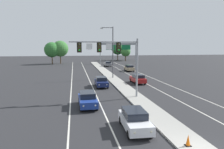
# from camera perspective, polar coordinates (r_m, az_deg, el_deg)

# --- Properties ---
(median_island) EXTENTS (2.40, 110.00, 0.15)m
(median_island) POSITION_cam_1_polar(r_m,az_deg,el_deg) (30.82, 4.28, -4.41)
(median_island) COLOR #9E9B93
(median_island) RESTS_ON ground
(lane_stripe_oncoming_center) EXTENTS (0.14, 100.00, 0.01)m
(lane_stripe_oncoming_center) POSITION_cam_1_polar(r_m,az_deg,el_deg) (36.88, -5.53, -2.54)
(lane_stripe_oncoming_center) COLOR silver
(lane_stripe_oncoming_center) RESTS_ON ground
(lane_stripe_receding_center) EXTENTS (0.14, 100.00, 0.01)m
(lane_stripe_receding_center) POSITION_cam_1_polar(r_m,az_deg,el_deg) (38.74, 8.48, -2.09)
(lane_stripe_receding_center) COLOR silver
(lane_stripe_receding_center) RESTS_ON ground
(edge_stripe_left) EXTENTS (0.14, 100.00, 0.01)m
(edge_stripe_left) POSITION_cam_1_polar(r_m,az_deg,el_deg) (36.79, -10.66, -2.66)
(edge_stripe_left) COLOR silver
(edge_stripe_left) RESTS_ON ground
(edge_stripe_right) EXTENTS (0.14, 100.00, 0.01)m
(edge_stripe_right) POSITION_cam_1_polar(r_m,az_deg,el_deg) (39.90, 12.99, -1.92)
(edge_stripe_right) COLOR silver
(edge_stripe_right) RESTS_ON ground
(overhead_signal_mast) EXTENTS (8.34, 0.44, 7.20)m
(overhead_signal_mast) POSITION_cam_1_polar(r_m,az_deg,el_deg) (26.11, 0.43, 5.51)
(overhead_signal_mast) COLOR gray
(overhead_signal_mast) RESTS_ON median_island
(street_lamp_median) EXTENTS (2.58, 0.28, 10.00)m
(street_lamp_median) POSITION_cam_1_polar(r_m,az_deg,el_deg) (42.56, -0.07, 6.69)
(street_lamp_median) COLOR #4C4C51
(street_lamp_median) RESTS_ON median_island
(car_oncoming_white) EXTENTS (1.91, 4.51, 1.58)m
(car_oncoming_white) POSITION_cam_1_polar(r_m,az_deg,el_deg) (17.12, 6.02, -11.78)
(car_oncoming_white) COLOR silver
(car_oncoming_white) RESTS_ON ground
(car_oncoming_blue) EXTENTS (1.90, 4.50, 1.58)m
(car_oncoming_blue) POSITION_cam_1_polar(r_m,az_deg,el_deg) (23.33, -6.48, -6.50)
(car_oncoming_blue) COLOR navy
(car_oncoming_blue) RESTS_ON ground
(car_oncoming_navy) EXTENTS (1.86, 4.49, 1.58)m
(car_oncoming_navy) POSITION_cam_1_polar(r_m,az_deg,el_deg) (34.26, -2.86, -1.91)
(car_oncoming_navy) COLOR #141E4C
(car_oncoming_navy) RESTS_ON ground
(car_receding_red) EXTENTS (1.86, 4.49, 1.58)m
(car_receding_red) POSITION_cam_1_polar(r_m,az_deg,el_deg) (37.62, 6.84, -1.10)
(car_receding_red) COLOR maroon
(car_receding_red) RESTS_ON ground
(car_receding_tan) EXTENTS (1.90, 4.50, 1.58)m
(car_receding_tan) POSITION_cam_1_polar(r_m,az_deg,el_deg) (55.46, 4.57, 1.74)
(car_receding_tan) COLOR tan
(car_receding_tan) RESTS_ON ground
(car_receding_grey) EXTENTS (1.89, 4.50, 1.58)m
(car_receding_grey) POSITION_cam_1_polar(r_m,az_deg,el_deg) (67.75, -1.17, 2.84)
(car_receding_grey) COLOR slate
(car_receding_grey) RESTS_ON ground
(traffic_cone_median_nose) EXTENTS (0.36, 0.36, 0.74)m
(traffic_cone_median_nose) POSITION_cam_1_polar(r_m,az_deg,el_deg) (15.16, 19.48, -16.11)
(traffic_cone_median_nose) COLOR black
(traffic_cone_median_nose) RESTS_ON median_island
(highway_sign_gantry) EXTENTS (13.28, 0.42, 7.50)m
(highway_sign_gantry) POSITION_cam_1_polar(r_m,az_deg,el_deg) (77.76, 1.67, 7.40)
(highway_sign_gantry) COLOR gray
(highway_sign_gantry) RESTS_ON ground
(tree_far_right_b) EXTENTS (4.17, 4.17, 6.03)m
(tree_far_right_b) POSITION_cam_1_polar(r_m,az_deg,el_deg) (92.63, 3.62, 6.05)
(tree_far_right_b) COLOR #4C3823
(tree_far_right_b) RESTS_ON ground
(tree_far_left_b) EXTENTS (5.71, 5.71, 8.27)m
(tree_far_left_b) POSITION_cam_1_polar(r_m,az_deg,el_deg) (79.91, -13.52, 6.65)
(tree_far_left_b) COLOR #4C3823
(tree_far_left_b) RESTS_ON ground
(tree_far_right_c) EXTENTS (5.64, 5.64, 8.17)m
(tree_far_right_c) POSITION_cam_1_polar(r_m,az_deg,el_deg) (95.35, 1.54, 6.95)
(tree_far_right_c) COLOR #4C3823
(tree_far_right_c) RESTS_ON ground
(tree_far_right_a) EXTENTS (4.23, 4.23, 6.12)m
(tree_far_right_a) POSITION_cam_1_polar(r_m,az_deg,el_deg) (97.94, 3.58, 6.17)
(tree_far_right_a) COLOR #4C3823
(tree_far_right_a) RESTS_ON ground
(tree_far_left_a) EXTENTS (5.34, 5.34, 7.73)m
(tree_far_left_a) POSITION_cam_1_polar(r_m,az_deg,el_deg) (79.10, -15.62, 6.32)
(tree_far_left_a) COLOR #4C3823
(tree_far_left_a) RESTS_ON ground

